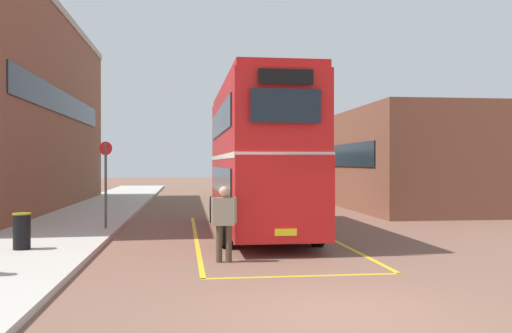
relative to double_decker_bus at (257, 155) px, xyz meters
name	(u,v)px	position (x,y,z in m)	size (l,w,h in m)	color
ground_plane	(244,219)	(0.01, 4.53, -2.51)	(135.60, 135.60, 0.00)	brown
sidewalk_left	(89,213)	(-6.49, 6.93, -2.44)	(4.00, 57.60, 0.14)	#B2ADA3
depot_building_right	(412,160)	(9.22, 9.56, -0.10)	(7.49, 13.54, 4.83)	brown
double_decker_bus	(257,155)	(0.00, 0.00, 0.00)	(2.82, 10.30, 4.75)	black
single_deck_bus	(256,173)	(2.26, 18.72, -0.87)	(2.67, 9.34, 3.02)	black
pedestrian_boarding	(224,218)	(-1.42, -5.36, -1.51)	(0.58, 0.28, 1.73)	#473828
litter_bin	(22,231)	(-6.27, -3.77, -1.92)	(0.44, 0.44, 0.89)	black
bus_stop_sign	(106,176)	(-4.88, 0.55, -0.69)	(0.43, 0.16, 2.81)	#4C4C51
bay_marking_yellow	(265,240)	(0.01, -1.90, -2.51)	(4.22, 12.30, 0.01)	gold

